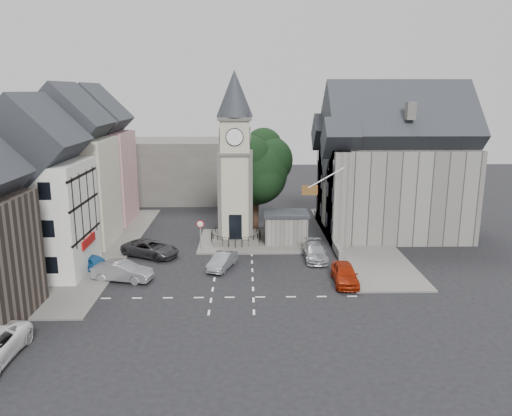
{
  "coord_description": "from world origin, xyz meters",
  "views": [
    {
      "loc": [
        1.0,
        -38.72,
        14.39
      ],
      "look_at": [
        1.91,
        5.0,
        4.08
      ],
      "focal_mm": 35.0,
      "sensor_mm": 36.0,
      "label": 1
    }
  ],
  "objects_px": {
    "car_west_blue": "(93,263)",
    "pedestrian": "(352,231)",
    "car_east_red": "(345,274)",
    "stone_shelter": "(285,227)",
    "clock_tower": "(235,159)"
  },
  "relations": [
    {
      "from": "stone_shelter",
      "to": "car_west_blue",
      "type": "xyz_separation_m",
      "value": [
        -16.3,
        -7.36,
        -0.88
      ]
    },
    {
      "from": "car_west_blue",
      "to": "pedestrian",
      "type": "distance_m",
      "value": 24.47
    },
    {
      "from": "clock_tower",
      "to": "stone_shelter",
      "type": "bearing_deg",
      "value": -5.84
    },
    {
      "from": "stone_shelter",
      "to": "car_east_red",
      "type": "height_order",
      "value": "stone_shelter"
    },
    {
      "from": "car_east_red",
      "to": "stone_shelter",
      "type": "bearing_deg",
      "value": 111.67
    },
    {
      "from": "stone_shelter",
      "to": "car_west_blue",
      "type": "relative_size",
      "value": 1.1
    },
    {
      "from": "clock_tower",
      "to": "car_west_blue",
      "type": "bearing_deg",
      "value": -145.68
    },
    {
      "from": "car_west_blue",
      "to": "clock_tower",
      "type": "bearing_deg",
      "value": -28.14
    },
    {
      "from": "clock_tower",
      "to": "car_east_red",
      "type": "distance_m",
      "value": 15.74
    },
    {
      "from": "pedestrian",
      "to": "stone_shelter",
      "type": "bearing_deg",
      "value": -24.7
    },
    {
      "from": "car_east_red",
      "to": "pedestrian",
      "type": "distance_m",
      "value": 11.89
    },
    {
      "from": "car_east_red",
      "to": "car_west_blue",
      "type": "bearing_deg",
      "value": 173.21
    },
    {
      "from": "pedestrian",
      "to": "car_west_blue",
      "type": "bearing_deg",
      "value": -13.26
    },
    {
      "from": "car_east_red",
      "to": "pedestrian",
      "type": "bearing_deg",
      "value": 77.64
    },
    {
      "from": "stone_shelter",
      "to": "car_east_red",
      "type": "bearing_deg",
      "value": -70.46
    }
  ]
}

